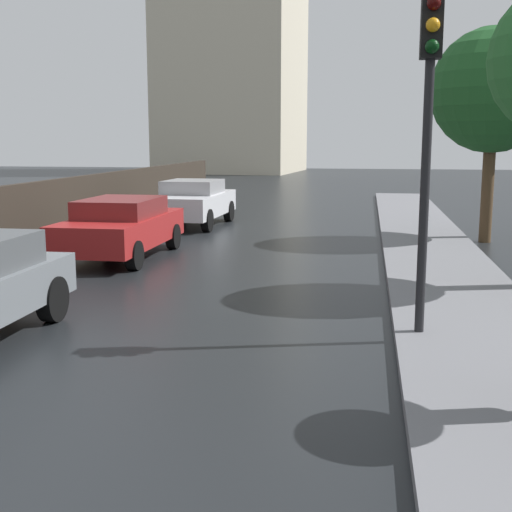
# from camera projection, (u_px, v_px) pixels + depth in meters

# --- Properties ---
(car_white_mid_road) EXTENTS (2.00, 4.08, 1.40)m
(car_white_mid_road) POSITION_uv_depth(u_px,v_px,m) (193.00, 202.00, 20.85)
(car_white_mid_road) COLOR silver
(car_white_mid_road) RESTS_ON ground
(car_red_far_ahead) EXTENTS (1.84, 4.20, 1.33)m
(car_red_far_ahead) POSITION_uv_depth(u_px,v_px,m) (121.00, 226.00, 15.19)
(car_red_far_ahead) COLOR maroon
(car_red_far_ahead) RESTS_ON ground
(traffic_light) EXTENTS (0.26, 0.39, 4.22)m
(traffic_light) POSITION_uv_depth(u_px,v_px,m) (429.00, 104.00, 8.41)
(traffic_light) COLOR black
(traffic_light) RESTS_ON sidewalk_strip
(street_tree_far) EXTENTS (3.13, 3.13, 5.41)m
(street_tree_far) POSITION_uv_depth(u_px,v_px,m) (493.00, 91.00, 16.96)
(street_tree_far) COLOR #4C3823
(street_tree_far) RESTS_ON ground
(distant_tower) EXTENTS (11.27, 11.32, 28.69)m
(distant_tower) POSITION_uv_depth(u_px,v_px,m) (232.00, 29.00, 54.00)
(distant_tower) COLOR beige
(distant_tower) RESTS_ON ground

